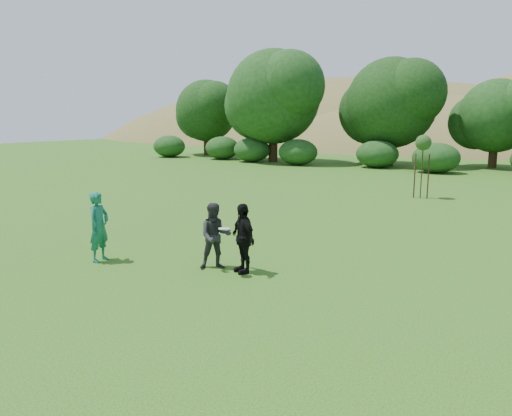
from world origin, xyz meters
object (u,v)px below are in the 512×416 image
(player_grey, at_px, (215,236))
(player_black, at_px, (243,238))
(player_teal, at_px, (99,227))
(sapling, at_px, (423,144))

(player_grey, relative_size, player_black, 0.97)
(player_teal, relative_size, player_grey, 1.11)
(player_teal, height_order, player_grey, player_teal)
(player_grey, height_order, sapling, sapling)
(player_grey, xyz_separation_m, sapling, (1.63, 13.53, 1.62))
(player_black, bearing_deg, player_teal, -133.12)
(player_grey, xyz_separation_m, player_black, (0.73, 0.09, 0.02))
(player_grey, distance_m, player_black, 0.74)
(player_black, height_order, sapling, sapling)
(player_teal, bearing_deg, player_grey, -81.14)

